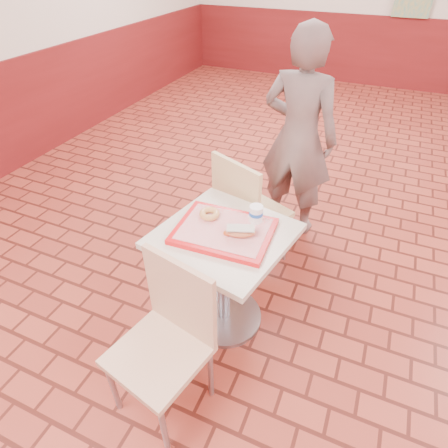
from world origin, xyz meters
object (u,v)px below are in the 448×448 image
at_px(serving_tray, 224,231).
at_px(ring_donut, 210,214).
at_px(main_table, 224,264).
at_px(customer, 298,138).
at_px(chair_main_front, 167,335).
at_px(paper_cup, 256,214).
at_px(chair_main_back, 246,209).
at_px(long_john_donut, 240,232).

relative_size(serving_tray, ring_donut, 4.43).
xyz_separation_m(main_table, customer, (0.10, 1.12, 0.31)).
relative_size(main_table, ring_donut, 6.14).
bearing_deg(customer, chair_main_front, 91.82).
height_order(customer, serving_tray, customer).
bearing_deg(paper_cup, serving_tray, -134.75).
bearing_deg(paper_cup, customer, 91.75).
height_order(chair_main_front, chair_main_back, chair_main_back).
height_order(serving_tray, long_john_donut, long_john_donut).
height_order(chair_main_back, serving_tray, chair_main_back).
bearing_deg(chair_main_front, main_table, 97.84).
relative_size(chair_main_front, serving_tray, 1.72).
xyz_separation_m(chair_main_back, long_john_donut, (0.16, -0.54, 0.25)).
xyz_separation_m(chair_main_front, long_john_donut, (0.14, 0.52, 0.26)).
height_order(main_table, customer, customer).
xyz_separation_m(serving_tray, long_john_donut, (0.09, -0.02, 0.04)).
distance_m(chair_main_back, paper_cup, 0.51).
height_order(long_john_donut, paper_cup, paper_cup).
relative_size(main_table, chair_main_back, 0.79).
height_order(main_table, serving_tray, serving_tray).
xyz_separation_m(customer, ring_donut, (-0.21, -1.06, -0.04)).
bearing_deg(ring_donut, paper_cup, 14.48).
height_order(chair_main_front, customer, customer).
height_order(main_table, ring_donut, ring_donut).
bearing_deg(serving_tray, ring_donut, 149.82).
bearing_deg(main_table, chair_main_front, -94.81).
relative_size(serving_tray, paper_cup, 5.30).
xyz_separation_m(customer, long_john_donut, (-0.00, -1.14, -0.03)).
distance_m(main_table, customer, 1.17).
distance_m(main_table, ring_donut, 0.30).
bearing_deg(main_table, chair_main_back, 97.03).
bearing_deg(ring_donut, chair_main_front, -83.59).
xyz_separation_m(chair_main_front, serving_tray, (0.05, 0.54, 0.23)).
xyz_separation_m(customer, paper_cup, (0.03, -0.99, -0.01)).
distance_m(chair_main_back, serving_tray, 0.56).
height_order(main_table, long_john_donut, long_john_donut).
bearing_deg(chair_main_back, main_table, 120.46).
bearing_deg(serving_tray, chair_main_front, -94.81).
bearing_deg(chair_main_front, customer, 97.75).
bearing_deg(long_john_donut, main_table, 168.39).
bearing_deg(long_john_donut, ring_donut, 157.64).
height_order(customer, paper_cup, customer).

